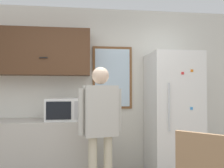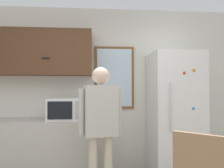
# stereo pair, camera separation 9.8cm
# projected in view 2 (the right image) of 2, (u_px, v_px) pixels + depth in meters

# --- Properties ---
(back_wall) EXTENTS (6.00, 0.06, 2.70)m
(back_wall) POSITION_uv_depth(u_px,v_px,m) (98.00, 89.00, 3.66)
(back_wall) COLOR silver
(back_wall) RESTS_ON ground_plane
(counter) EXTENTS (2.09, 0.60, 0.89)m
(counter) POSITION_uv_depth(u_px,v_px,m) (20.00, 150.00, 3.21)
(counter) COLOR #BCB7AD
(counter) RESTS_ON ground_plane
(upper_cabinets) EXTENTS (2.09, 0.36, 0.71)m
(upper_cabinets) POSITION_uv_depth(u_px,v_px,m) (24.00, 52.00, 3.38)
(upper_cabinets) COLOR #51331E
(microwave) EXTENTS (0.48, 0.37, 0.32)m
(microwave) POSITION_uv_depth(u_px,v_px,m) (65.00, 109.00, 3.21)
(microwave) COLOR white
(microwave) RESTS_ON counter
(person) EXTENTS (0.55, 0.30, 1.63)m
(person) POSITION_uv_depth(u_px,v_px,m) (101.00, 118.00, 2.74)
(person) COLOR beige
(person) RESTS_ON ground_plane
(refrigerator) EXTENTS (0.73, 0.74, 1.90)m
(refrigerator) POSITION_uv_depth(u_px,v_px,m) (175.00, 115.00, 3.35)
(refrigerator) COLOR white
(refrigerator) RESTS_ON ground_plane
(window) EXTENTS (0.66, 0.05, 1.04)m
(window) POSITION_uv_depth(u_px,v_px,m) (114.00, 78.00, 3.64)
(window) COLOR brown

